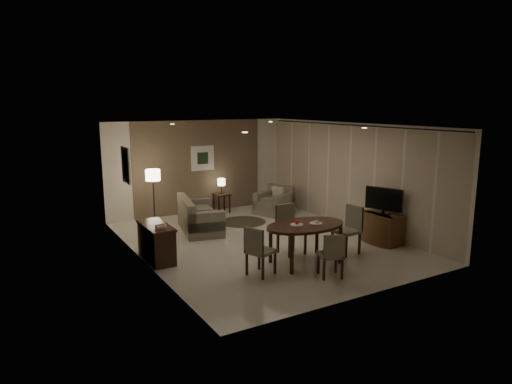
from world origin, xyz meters
TOP-DOWN VIEW (x-y plane):
  - room_shell at (0.00, 0.40)m, footprint 5.50×7.00m
  - taupe_accent at (0.00, 3.48)m, footprint 3.96×0.03m
  - curtain_wall at (2.68, 0.00)m, footprint 0.08×6.70m
  - curtain_rod at (2.68, 0.00)m, footprint 0.03×6.80m
  - art_back_frame at (0.10, 3.46)m, footprint 0.72×0.03m
  - art_back_canvas at (0.10, 3.44)m, footprint 0.34×0.01m
  - art_left_frame at (-2.72, 1.20)m, footprint 0.03×0.60m
  - art_left_canvas at (-2.71, 1.20)m, footprint 0.01×0.46m
  - downlight_nl at (-1.40, -1.80)m, footprint 0.10×0.10m
  - downlight_nr at (1.40, -1.80)m, footprint 0.10×0.10m
  - downlight_fl at (-1.40, 1.80)m, footprint 0.10×0.10m
  - downlight_fr at (1.40, 1.80)m, footprint 0.10×0.10m
  - console_desk at (-2.49, 0.00)m, footprint 0.48×1.20m
  - telephone at (-2.49, -0.30)m, footprint 0.20×0.14m
  - tv_cabinet at (2.40, -1.50)m, footprint 0.48×0.90m
  - flat_tv at (2.38, -1.50)m, footprint 0.36×0.85m
  - dining_table at (0.04, -1.69)m, footprint 1.72×1.07m
  - chair_near at (-0.00, -2.53)m, footprint 0.54×0.54m
  - chair_far at (0.15, -1.06)m, footprint 0.53×0.53m
  - chair_left at (-1.06, -1.78)m, footprint 0.59×0.59m
  - chair_right at (1.16, -1.64)m, footprint 0.53×0.53m
  - plate_a at (-0.14, -1.64)m, footprint 0.26×0.26m
  - plate_b at (0.26, -1.74)m, footprint 0.26×0.26m
  - fruit_apple at (-0.14, -1.64)m, footprint 0.09×0.09m
  - napkin at (0.26, -1.74)m, footprint 0.12×0.08m
  - round_rug at (0.52, 1.78)m, footprint 1.24×1.24m
  - sofa at (-0.82, 1.60)m, footprint 1.94×1.27m
  - armchair at (1.72, 2.10)m, footprint 1.11×1.14m
  - side_table at (0.52, 3.08)m, footprint 0.44×0.44m
  - table_lamp at (0.52, 3.08)m, footprint 0.22×0.22m
  - floor_lamp at (-1.67, 2.65)m, footprint 0.38×0.38m

SIDE VIEW (x-z plane):
  - round_rug at x=0.52m, z-range 0.00..0.01m
  - side_table at x=0.52m, z-range 0.00..0.56m
  - tv_cabinet at x=2.40m, z-range 0.00..0.70m
  - console_desk at x=-2.49m, z-range 0.00..0.75m
  - dining_table at x=0.04m, z-range 0.00..0.80m
  - armchair at x=1.72m, z-range 0.00..0.81m
  - sofa at x=-0.82m, z-range 0.00..0.84m
  - chair_near at x=0.00m, z-range 0.00..0.86m
  - chair_left at x=-1.06m, z-range 0.00..0.95m
  - chair_right at x=1.16m, z-range 0.00..1.02m
  - chair_far at x=0.15m, z-range 0.00..1.05m
  - floor_lamp at x=-1.67m, z-range 0.00..1.49m
  - telephone at x=-2.49m, z-range 0.76..0.85m
  - plate_a at x=-0.14m, z-range 0.80..0.82m
  - plate_b at x=0.26m, z-range 0.80..0.82m
  - table_lamp at x=0.52m, z-range 0.56..1.06m
  - napkin at x=0.26m, z-range 0.82..0.85m
  - fruit_apple at x=-0.14m, z-range 0.82..0.91m
  - flat_tv at x=2.38m, z-range 0.72..1.32m
  - curtain_wall at x=2.68m, z-range 0.03..2.61m
  - taupe_accent at x=0.00m, z-range 0.00..2.70m
  - room_shell at x=0.00m, z-range 0.00..2.70m
  - art_back_frame at x=0.10m, z-range 1.24..1.96m
  - art_back_canvas at x=0.10m, z-range 1.43..1.77m
  - art_left_frame at x=-2.72m, z-range 1.45..2.25m
  - art_left_canvas at x=-2.71m, z-range 1.53..2.17m
  - curtain_rod at x=2.68m, z-range 2.62..2.66m
  - downlight_nl at x=-1.40m, z-range 2.68..2.69m
  - downlight_nr at x=1.40m, z-range 2.68..2.69m
  - downlight_fl at x=-1.40m, z-range 2.68..2.69m
  - downlight_fr at x=1.40m, z-range 2.68..2.69m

